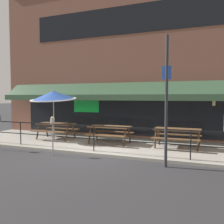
{
  "coord_description": "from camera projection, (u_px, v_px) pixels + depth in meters",
  "views": [
    {
      "loc": [
        4.07,
        -7.97,
        2.13
      ],
      "look_at": [
        0.21,
        1.6,
        1.5
      ],
      "focal_mm": 40.0,
      "sensor_mm": 36.0,
      "label": 1
    }
  ],
  "objects": [
    {
      "name": "ground_plane",
      "position": [
        90.0,
        156.0,
        9.03
      ],
      "size": [
        120.0,
        120.0,
        0.0
      ],
      "primitive_type": "plane",
      "color": "#2D2D30"
    },
    {
      "name": "picnic_table_right",
      "position": [
        177.0,
        133.0,
        9.88
      ],
      "size": [
        1.8,
        1.42,
        0.76
      ],
      "color": "brown",
      "rests_on": "patio_deck"
    },
    {
      "name": "picnic_table_centre",
      "position": [
        110.0,
        130.0,
        10.78
      ],
      "size": [
        1.8,
        1.42,
        0.76
      ],
      "color": "brown",
      "rests_on": "patio_deck"
    },
    {
      "name": "patio_umbrella_left",
      "position": [
        53.0,
        96.0,
        11.7
      ],
      "size": [
        2.14,
        2.14,
        2.39
      ],
      "color": "#B7B2A8",
      "rests_on": "patio_deck"
    },
    {
      "name": "picnic_table_left",
      "position": [
        56.0,
        127.0,
        11.94
      ],
      "size": [
        1.8,
        1.42,
        0.76
      ],
      "color": "brown",
      "rests_on": "patio_deck"
    },
    {
      "name": "street_sign_pole",
      "position": [
        166.0,
        100.0,
        7.45
      ],
      "size": [
        0.28,
        0.09,
        3.95
      ],
      "color": "#2D2D33",
      "rests_on": "ground"
    },
    {
      "name": "parking_meter_far",
      "position": [
        53.0,
        124.0,
        8.99
      ],
      "size": [
        0.15,
        0.16,
        1.42
      ],
      "color": "gray",
      "rests_on": "ground"
    },
    {
      "name": "restaurant_building",
      "position": [
        128.0,
        56.0,
        12.69
      ],
      "size": [
        15.0,
        1.6,
        8.47
      ],
      "color": "brown",
      "rests_on": "ground"
    },
    {
      "name": "patio_railing",
      "position": [
        94.0,
        133.0,
        9.26
      ],
      "size": [
        13.84,
        0.04,
        0.97
      ],
      "color": "black",
      "rests_on": "patio_deck"
    },
    {
      "name": "patio_deck",
      "position": [
        111.0,
        144.0,
        10.88
      ],
      "size": [
        15.0,
        4.0,
        0.1
      ],
      "primitive_type": "cube",
      "color": "#9E998E",
      "rests_on": "ground"
    }
  ]
}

